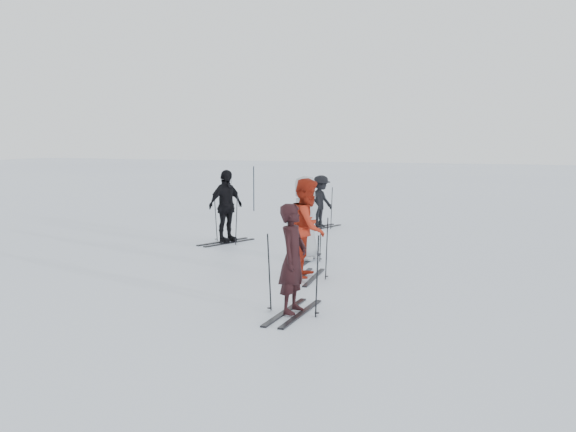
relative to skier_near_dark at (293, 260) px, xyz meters
The scene contains 12 objects.
ground 3.89m from the skier_near_dark, 118.18° to the left, with size 120.00×120.00×0.00m, color silver.
skier_near_dark is the anchor object (origin of this frame).
skier_red 2.67m from the skier_near_dark, 104.68° to the left, with size 0.96×0.75×1.97m, color #A02412.
skier_grey 4.54m from the skier_near_dark, 107.58° to the left, with size 0.93×0.60×1.90m, color #9B9FA3.
skier_uphill_left 7.21m from the skier_near_dark, 125.39° to the left, with size 1.13×0.47×1.92m, color black.
skier_uphill_far 9.90m from the skier_near_dark, 106.01° to the left, with size 1.04×0.60×1.61m, color black.
skis_near_dark 0.21m from the skier_near_dark, behind, with size 0.96×1.81×1.32m, color black, non-canonical shape.
skis_red 2.68m from the skier_near_dark, 104.68° to the left, with size 0.92×1.73×1.26m, color black, non-canonical shape.
skis_grey 4.55m from the skier_near_dark, 107.58° to the left, with size 0.89×1.69×1.23m, color black, non-canonical shape.
skis_uphill_left 7.21m from the skier_near_dark, 125.39° to the left, with size 0.97×1.82×1.33m, color black, non-canonical shape.
skis_uphill_far 9.90m from the skier_near_dark, 106.01° to the left, with size 0.97×1.83×1.33m, color black, non-canonical shape.
piste_marker 14.60m from the skier_near_dark, 116.93° to the left, with size 0.04×0.04×1.71m, color black.
Camera 1 is at (5.36, -12.64, 2.79)m, focal length 40.00 mm.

